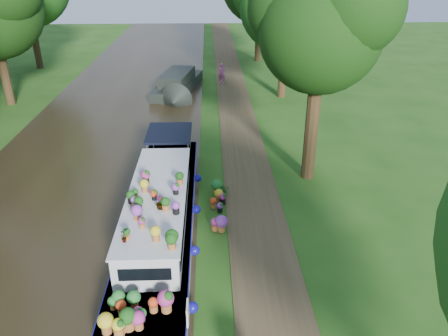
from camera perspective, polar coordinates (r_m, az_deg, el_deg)
ground at (r=16.66m, az=-0.01°, el=-6.09°), size 100.00×100.00×0.00m
canal_water at (r=17.53m, az=-20.13°, el=-6.07°), size 10.00×100.00×0.02m
towpath at (r=16.73m, az=4.12°, el=-5.96°), size 2.20×100.00×0.03m
plant_boat at (r=15.00m, az=-8.48°, el=-6.60°), size 2.29×13.52×2.29m
tree_near_overhang at (r=17.80m, az=12.54°, el=18.22°), size 5.52×5.28×8.99m
second_boat at (r=31.53m, az=-6.10°, el=10.85°), size 3.47×7.90×1.46m
pedestrian_pink at (r=33.51m, az=-0.28°, el=12.24°), size 0.60×0.46×1.49m
verge_plant at (r=17.80m, az=-0.02°, el=-2.90°), size 0.52×0.48×0.48m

